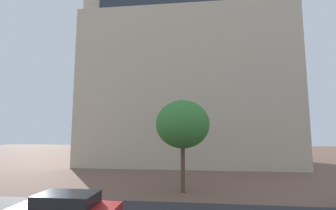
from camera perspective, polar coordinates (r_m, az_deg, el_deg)
ground_plane at (r=13.46m, az=1.45°, el=-24.16°), size 120.00×120.00×0.00m
landmark_building at (r=33.32m, az=4.99°, el=6.74°), size 26.16×14.44×41.17m
tree_curb_far at (r=16.30m, az=3.59°, el=-4.76°), size 3.73×3.73×6.29m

